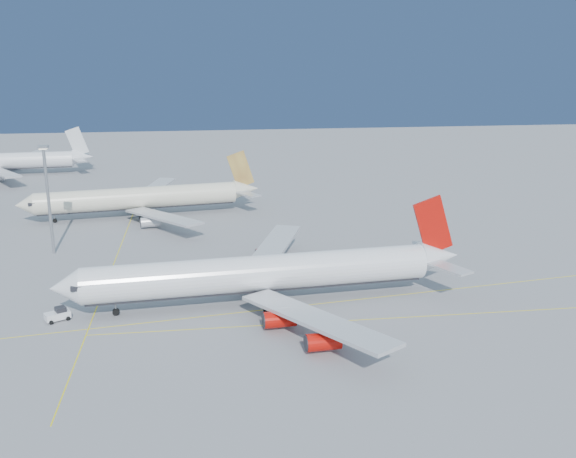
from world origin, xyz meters
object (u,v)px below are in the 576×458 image
Objects in this scene: airliner_etihad at (143,198)px; airliner_third at (3,161)px; light_mast at (48,191)px; pushback_tug at (58,314)px; airliner_virgin at (268,273)px.

airliner_third is at bearing 120.72° from airliner_etihad.
airliner_etihad is 2.67× the size of light_mast.
airliner_third is at bearing 80.10° from pushback_tug.
pushback_tug is 41.52m from light_mast.
light_mast is (-17.60, -30.69, 9.16)m from airliner_etihad.
light_mast reaches higher than airliner_etihad.
light_mast is at bearing 136.96° from airliner_virgin.
light_mast is at bearing -72.41° from airliner_third.
airliner_virgin is at bearing -61.60° from airliner_third.
airliner_etihad reaches higher than pushback_tug.
pushback_tug is (-8.96, -69.07, -4.11)m from airliner_etihad.
airliner_third is 143.18m from pushback_tug.
light_mast is (-8.64, 38.38, 13.28)m from pushback_tug.
pushback_tug is at bearing -77.31° from light_mast.
airliner_etihad is 36.55m from light_mast.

